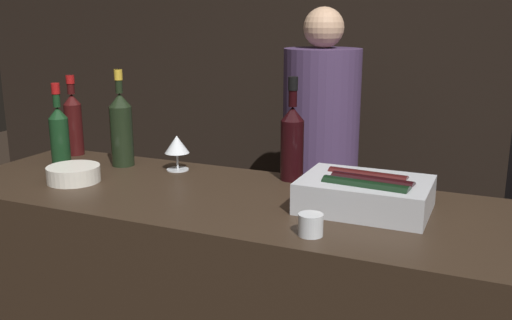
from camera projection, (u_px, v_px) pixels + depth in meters
wall_back_chalkboard at (384, 57)px, 3.53m from camera, size 6.40×0.06×2.80m
ice_bin_with_bottles at (366, 193)px, 1.70m from camera, size 0.38×0.27×0.11m
bowl_white at (74, 173)px, 1.99m from camera, size 0.18×0.18×0.06m
wine_glass at (177, 146)px, 2.13m from camera, size 0.09×0.09×0.13m
candle_votive at (311, 225)px, 1.50m from camera, size 0.07×0.07×0.06m
champagne_bottle at (121, 127)px, 2.19m from camera, size 0.09×0.09×0.37m
red_wine_bottle_tall at (73, 121)px, 2.36m from camera, size 0.07×0.07×0.33m
red_wine_bottle_black_foil at (292, 140)px, 1.99m from camera, size 0.08×0.08×0.36m
red_wine_bottle_burgundy at (59, 132)px, 2.21m from camera, size 0.07×0.07×0.32m
person_in_hoodie at (320, 152)px, 3.08m from camera, size 0.41×0.41×1.69m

